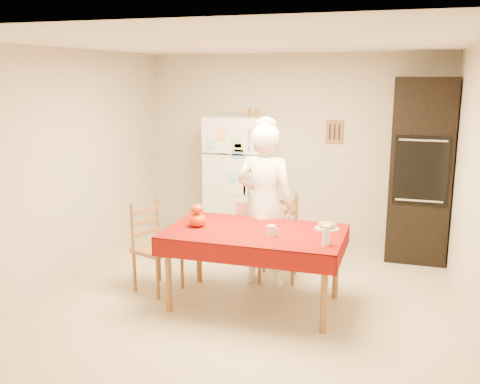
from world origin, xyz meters
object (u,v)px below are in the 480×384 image
at_px(refrigerator, 238,180).
at_px(wine_glass, 326,235).
at_px(chair_far, 279,233).
at_px(dining_table, 255,237).
at_px(oven_cabinet, 420,170).
at_px(bread_plate, 327,229).
at_px(pumpkin_lower, 197,220).
at_px(seated_woman, 265,205).
at_px(chair_left, 153,243).
at_px(coffee_mug, 271,231).

distance_m(refrigerator, wine_glass, 2.59).
distance_m(refrigerator, chair_far, 1.40).
bearing_deg(dining_table, oven_cabinet, 51.82).
xyz_separation_m(oven_cabinet, bread_plate, (-0.86, -1.70, -0.33)).
height_order(pumpkin_lower, wine_glass, wine_glass).
relative_size(chair_far, wine_glass, 5.40).
bearing_deg(seated_woman, chair_left, 30.97).
bearing_deg(seated_woman, bread_plate, 161.61).
distance_m(chair_left, coffee_mug, 1.37).
xyz_separation_m(oven_cabinet, chair_left, (-2.64, -1.86, -0.59)).
xyz_separation_m(chair_left, bread_plate, (1.78, 0.16, 0.26)).
height_order(chair_far, pumpkin_lower, chair_far).
height_order(oven_cabinet, coffee_mug, oven_cabinet).
height_order(chair_far, bread_plate, chair_far).
height_order(chair_far, seated_woman, seated_woman).
bearing_deg(chair_far, oven_cabinet, 30.68).
xyz_separation_m(dining_table, seated_woman, (-0.05, 0.56, 0.18)).
bearing_deg(chair_left, bread_plate, -65.46).
relative_size(chair_far, bread_plate, 3.96).
bearing_deg(pumpkin_lower, bread_plate, 12.27).
bearing_deg(oven_cabinet, chair_left, -144.82).
bearing_deg(seated_woman, pumpkin_lower, 54.61).
height_order(refrigerator, wine_glass, refrigerator).
bearing_deg(pumpkin_lower, seated_woman, 48.17).
height_order(wine_glass, bread_plate, wine_glass).
bearing_deg(chair_far, bread_plate, -49.87).
bearing_deg(chair_left, refrigerator, 8.07).
bearing_deg(coffee_mug, bread_plate, 37.71).
height_order(oven_cabinet, bread_plate, oven_cabinet).
bearing_deg(oven_cabinet, dining_table, -128.18).
height_order(refrigerator, coffee_mug, refrigerator).
height_order(dining_table, chair_far, chair_far).
bearing_deg(oven_cabinet, chair_far, -142.31).
relative_size(refrigerator, oven_cabinet, 0.77).
xyz_separation_m(chair_left, wine_glass, (1.84, -0.31, 0.34)).
relative_size(chair_far, seated_woman, 0.54).
height_order(chair_left, coffee_mug, chair_left).
height_order(chair_left, seated_woman, seated_woman).
xyz_separation_m(oven_cabinet, pumpkin_lower, (-2.10, -1.96, -0.27)).
distance_m(pumpkin_lower, bread_plate, 1.27).
bearing_deg(oven_cabinet, bread_plate, -116.81).
distance_m(chair_left, seated_woman, 1.24).
height_order(dining_table, chair_left, chair_left).
distance_m(coffee_mug, bread_plate, 0.59).
xyz_separation_m(dining_table, wine_glass, (0.72, -0.24, 0.16)).
xyz_separation_m(seated_woman, wine_glass, (0.77, -0.80, -0.02)).
bearing_deg(coffee_mug, refrigerator, 115.55).
bearing_deg(refrigerator, pumpkin_lower, -84.51).
bearing_deg(coffee_mug, dining_table, 146.94).
height_order(seated_woman, pumpkin_lower, seated_woman).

